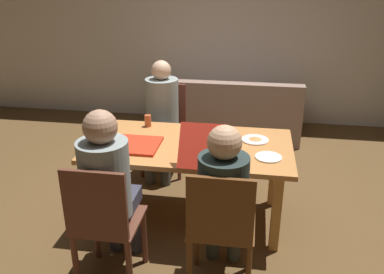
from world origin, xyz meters
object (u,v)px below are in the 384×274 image
at_px(person_2, 108,181).
at_px(pizza_box_0, 136,145).
at_px(plate_1, 268,157).
at_px(person_1, 161,110).
at_px(chair_0, 221,227).
at_px(person_0, 223,192).
at_px(plate_0, 255,139).
at_px(dining_table, 190,153).
at_px(chair_1, 165,123).
at_px(drinking_glass_0, 148,121).
at_px(pizza_box_1, 206,149).
at_px(drinking_glass_1, 97,136).
at_px(couch, 227,115).
at_px(chair_2, 104,222).

height_order(person_2, pizza_box_0, person_2).
distance_m(pizza_box_0, plate_1, 1.07).
bearing_deg(person_2, person_1, 90.00).
bearing_deg(chair_0, person_2, 173.86).
distance_m(person_0, person_1, 1.70).
bearing_deg(plate_0, dining_table, -163.84).
xyz_separation_m(person_0, chair_1, (-0.77, 1.65, -0.17)).
bearing_deg(drinking_glass_0, pizza_box_1, -41.19).
bearing_deg(plate_0, plate_1, -71.97).
relative_size(person_1, drinking_glass_1, 8.35).
bearing_deg(pizza_box_0, dining_table, 15.76).
height_order(person_1, drinking_glass_1, person_1).
bearing_deg(plate_1, chair_1, 134.36).
bearing_deg(drinking_glass_1, pizza_box_0, 1.89).
bearing_deg(plate_0, drinking_glass_0, 169.51).
relative_size(chair_0, couch, 0.50).
relative_size(person_1, plate_0, 5.39).
bearing_deg(chair_0, dining_table, 111.62).
height_order(chair_1, person_2, person_2).
bearing_deg(person_1, plate_1, -41.82).
bearing_deg(plate_1, couch, 102.50).
bearing_deg(drinking_glass_1, drinking_glass_0, 56.97).
xyz_separation_m(chair_2, plate_0, (0.97, 1.08, 0.21)).
relative_size(person_1, person_2, 0.97).
distance_m(chair_1, drinking_glass_1, 1.13).
distance_m(plate_0, plate_1, 0.35).
height_order(person_0, plate_0, person_0).
distance_m(chair_0, person_0, 0.23).
bearing_deg(person_0, chair_1, 115.04).
height_order(chair_1, pizza_box_1, pizza_box_1).
distance_m(person_0, pizza_box_0, 0.98).
relative_size(plate_0, drinking_glass_0, 2.10).
relative_size(dining_table, person_0, 1.41).
distance_m(person_2, pizza_box_1, 0.83).
height_order(dining_table, couch, couch).
xyz_separation_m(chair_2, person_2, (0.00, 0.14, 0.23)).
height_order(dining_table, person_2, person_2).
relative_size(chair_1, person_2, 0.74).
relative_size(pizza_box_0, drinking_glass_0, 3.47).
height_order(person_0, plate_1, person_0).
xyz_separation_m(dining_table, plate_1, (0.64, -0.17, 0.09)).
bearing_deg(chair_1, drinking_glass_1, -107.17).
distance_m(dining_table, plate_0, 0.57).
bearing_deg(dining_table, chair_2, -115.03).
distance_m(person_2, drinking_glass_0, 1.12).
bearing_deg(person_2, chair_0, -6.14).
xyz_separation_m(chair_1, drinking_glass_0, (-0.02, -0.59, 0.23)).
xyz_separation_m(chair_1, pizza_box_0, (0.00, -1.04, 0.19)).
relative_size(chair_0, person_1, 0.76).
bearing_deg(person_0, plate_1, 61.62).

